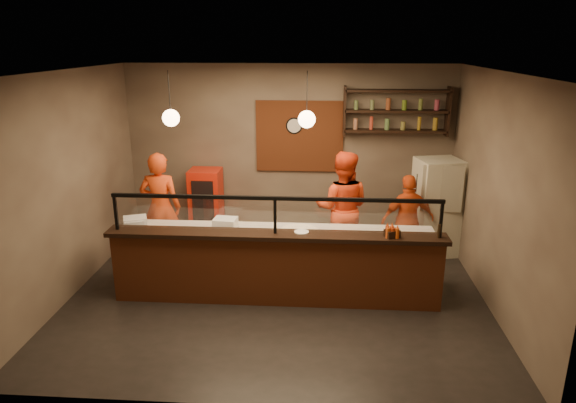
# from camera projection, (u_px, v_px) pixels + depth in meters

# --- Properties ---
(floor) EXTENTS (6.00, 6.00, 0.00)m
(floor) POSITION_uv_depth(u_px,v_px,m) (278.00, 292.00, 7.64)
(floor) COLOR black
(floor) RESTS_ON ground
(ceiling) EXTENTS (6.00, 6.00, 0.00)m
(ceiling) POSITION_uv_depth(u_px,v_px,m) (276.00, 71.00, 6.68)
(ceiling) COLOR #332E28
(ceiling) RESTS_ON wall_back
(wall_back) EXTENTS (6.00, 0.00, 6.00)m
(wall_back) POSITION_uv_depth(u_px,v_px,m) (289.00, 152.00, 9.54)
(wall_back) COLOR #7B6B5A
(wall_back) RESTS_ON floor
(wall_left) EXTENTS (0.00, 5.00, 5.00)m
(wall_left) POSITION_uv_depth(u_px,v_px,m) (69.00, 185.00, 7.36)
(wall_left) COLOR #7B6B5A
(wall_left) RESTS_ON floor
(wall_right) EXTENTS (0.00, 5.00, 5.00)m
(wall_right) POSITION_uv_depth(u_px,v_px,m) (497.00, 193.00, 6.97)
(wall_right) COLOR #7B6B5A
(wall_right) RESTS_ON floor
(wall_front) EXTENTS (6.00, 0.00, 6.00)m
(wall_front) POSITION_uv_depth(u_px,v_px,m) (253.00, 263.00, 4.78)
(wall_front) COLOR #7B6B5A
(wall_front) RESTS_ON floor
(brick_patch) EXTENTS (1.60, 0.04, 1.30)m
(brick_patch) POSITION_uv_depth(u_px,v_px,m) (300.00, 136.00, 9.41)
(brick_patch) COLOR brown
(brick_patch) RESTS_ON wall_back
(service_counter) EXTENTS (4.60, 0.25, 1.00)m
(service_counter) POSITION_uv_depth(u_px,v_px,m) (276.00, 270.00, 7.21)
(service_counter) COLOR brown
(service_counter) RESTS_ON floor
(counter_ledge) EXTENTS (4.70, 0.37, 0.06)m
(counter_ledge) POSITION_uv_depth(u_px,v_px,m) (275.00, 235.00, 7.05)
(counter_ledge) COLOR black
(counter_ledge) RESTS_ON service_counter
(worktop_cabinet) EXTENTS (4.60, 0.75, 0.85)m
(worktop_cabinet) POSITION_uv_depth(u_px,v_px,m) (279.00, 261.00, 7.70)
(worktop_cabinet) COLOR gray
(worktop_cabinet) RESTS_ON floor
(worktop) EXTENTS (4.60, 0.75, 0.05)m
(worktop) POSITION_uv_depth(u_px,v_px,m) (278.00, 233.00, 7.57)
(worktop) COLOR silver
(worktop) RESTS_ON worktop_cabinet
(sneeze_guard) EXTENTS (4.50, 0.05, 0.52)m
(sneeze_guard) POSITION_uv_depth(u_px,v_px,m) (275.00, 212.00, 6.94)
(sneeze_guard) COLOR white
(sneeze_guard) RESTS_ON counter_ledge
(wall_shelving) EXTENTS (1.84, 0.28, 0.85)m
(wall_shelving) POSITION_uv_depth(u_px,v_px,m) (396.00, 111.00, 9.00)
(wall_shelving) COLOR black
(wall_shelving) RESTS_ON wall_back
(wall_clock) EXTENTS (0.30, 0.04, 0.30)m
(wall_clock) POSITION_uv_depth(u_px,v_px,m) (294.00, 126.00, 9.35)
(wall_clock) COLOR black
(wall_clock) RESTS_ON wall_back
(pendant_left) EXTENTS (0.24, 0.24, 0.77)m
(pendant_left) POSITION_uv_depth(u_px,v_px,m) (171.00, 118.00, 7.16)
(pendant_left) COLOR black
(pendant_left) RESTS_ON ceiling
(pendant_right) EXTENTS (0.24, 0.24, 0.77)m
(pendant_right) POSITION_uv_depth(u_px,v_px,m) (307.00, 119.00, 7.04)
(pendant_right) COLOR black
(pendant_right) RESTS_ON ceiling
(cook_left) EXTENTS (0.68, 0.45, 1.86)m
(cook_left) POSITION_uv_depth(u_px,v_px,m) (161.00, 207.00, 8.54)
(cook_left) COLOR #EC4616
(cook_left) RESTS_ON floor
(cook_mid) EXTENTS (1.00, 0.82, 1.90)m
(cook_mid) POSITION_uv_depth(u_px,v_px,m) (342.00, 208.00, 8.44)
(cook_mid) COLOR #EA3E16
(cook_mid) RESTS_ON floor
(cook_right) EXTENTS (0.95, 0.56, 1.52)m
(cook_right) POSITION_uv_depth(u_px,v_px,m) (408.00, 220.00, 8.44)
(cook_right) COLOR #DD4914
(cook_right) RESTS_ON floor
(fridge) EXTENTS (0.83, 0.79, 1.68)m
(fridge) POSITION_uv_depth(u_px,v_px,m) (436.00, 207.00, 8.84)
(fridge) COLOR beige
(fridge) RESTS_ON floor
(red_cooler) EXTENTS (0.57, 0.52, 1.32)m
(red_cooler) POSITION_uv_depth(u_px,v_px,m) (206.00, 204.00, 9.59)
(red_cooler) COLOR red
(red_cooler) RESTS_ON floor
(pizza_dough) EXTENTS (0.68, 0.68, 0.01)m
(pizza_dough) POSITION_uv_depth(u_px,v_px,m) (299.00, 230.00, 7.57)
(pizza_dough) COLOR white
(pizza_dough) RESTS_ON worktop
(prep_tub_a) EXTENTS (0.41, 0.37, 0.17)m
(prep_tub_a) POSITION_uv_depth(u_px,v_px,m) (135.00, 222.00, 7.67)
(prep_tub_a) COLOR white
(prep_tub_a) RESTS_ON worktop
(prep_tub_b) EXTENTS (0.36, 0.30, 0.17)m
(prep_tub_b) POSITION_uv_depth(u_px,v_px,m) (225.00, 224.00, 7.62)
(prep_tub_b) COLOR white
(prep_tub_b) RESTS_ON worktop
(prep_tub_c) EXTENTS (0.36, 0.33, 0.15)m
(prep_tub_c) POSITION_uv_depth(u_px,v_px,m) (134.00, 224.00, 7.63)
(prep_tub_c) COLOR silver
(prep_tub_c) RESTS_ON worktop
(rolling_pin) EXTENTS (0.31, 0.15, 0.05)m
(rolling_pin) POSITION_uv_depth(u_px,v_px,m) (236.00, 230.00, 7.52)
(rolling_pin) COLOR gold
(rolling_pin) RESTS_ON worktop
(condiment_caddy) EXTENTS (0.23, 0.21, 0.10)m
(condiment_caddy) POSITION_uv_depth(u_px,v_px,m) (392.00, 233.00, 6.88)
(condiment_caddy) COLOR black
(condiment_caddy) RESTS_ON counter_ledge
(pepper_mill) EXTENTS (0.05, 0.05, 0.19)m
(pepper_mill) POSITION_uv_depth(u_px,v_px,m) (439.00, 231.00, 6.84)
(pepper_mill) COLOR black
(pepper_mill) RESTS_ON counter_ledge
(small_plate) EXTENTS (0.25, 0.25, 0.01)m
(small_plate) POSITION_uv_depth(u_px,v_px,m) (302.00, 232.00, 7.06)
(small_plate) COLOR white
(small_plate) RESTS_ON counter_ledge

